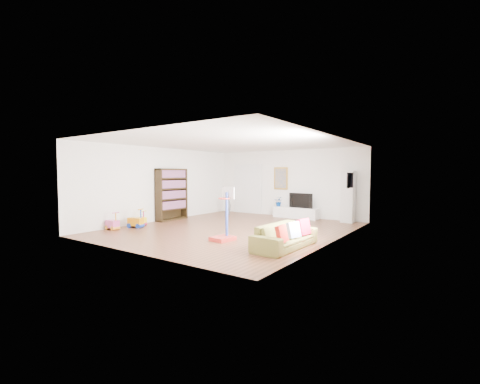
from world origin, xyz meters
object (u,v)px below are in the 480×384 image
Objects in this scene: bookshelf at (172,194)px; basketball_hoop at (223,214)px; sofa at (285,236)px; media_console at (296,213)px.

bookshelf is 4.28m from basketball_hoop.
bookshelf is at bearing 75.76° from sofa.
sofa is at bearing 11.55° from basketball_hoop.
sofa reaches higher than media_console.
basketball_hoop is at bearing -25.37° from bookshelf.
bookshelf reaches higher than sofa.
basketball_hoop is at bearing -86.19° from media_console.
bookshelf is 5.88m from sofa.
bookshelf is (-3.60, -3.16, 0.76)m from media_console.
sofa is 1.79m from basketball_hoop.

